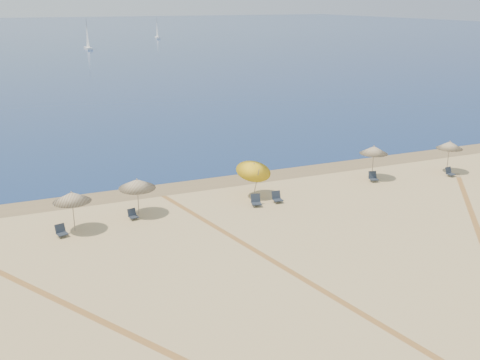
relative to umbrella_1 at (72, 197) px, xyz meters
The scene contains 16 objects.
ocean 206.54m from the umbrella_1, 87.01° to the left, with size 500.00×500.00×0.00m, color #0C2151.
wet_sand 12.15m from the umbrella_1, 26.02° to the left, with size 500.00×500.00×0.00m, color olive.
umbrella_1 is the anchor object (origin of this frame).
umbrella_2 4.08m from the umbrella_1, 15.06° to the left, with size 2.23×2.25×2.33m.
umbrella_3 11.84m from the umbrella_1, ahead, with size 2.32×2.36×2.70m.
umbrella_4 21.44m from the umbrella_1, ahead, with size 2.03×2.03×2.52m.
umbrella_5 27.59m from the umbrella_1, ahead, with size 1.95×1.96×2.47m.
chair_1 1.98m from the umbrella_1, 148.94° to the right, with size 0.70×0.77×0.67m.
chair_2 3.91m from the umbrella_1, ahead, with size 0.62×0.69×0.61m.
chair_3 11.33m from the umbrella_1, ahead, with size 0.76×0.84×0.74m.
chair_4 12.84m from the umbrella_1, ahead, with size 0.62×0.72×0.70m.
chair_5 21.19m from the umbrella_1, ahead, with size 0.73×0.80×0.70m.
chair_6 27.15m from the umbrella_1, ahead, with size 0.63×0.71×0.66m.
sailboat_0 164.32m from the umbrella_1, 73.20° to the left, with size 1.56×4.56×6.66m.
sailboat_2 124.01m from the umbrella_1, 80.94° to the left, with size 1.48×5.20×7.68m.
tire_tracks 13.42m from the umbrella_1, 46.64° to the right, with size 59.23×41.51×0.00m.
Camera 1 is at (-13.73, -12.09, 12.58)m, focal length 42.04 mm.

